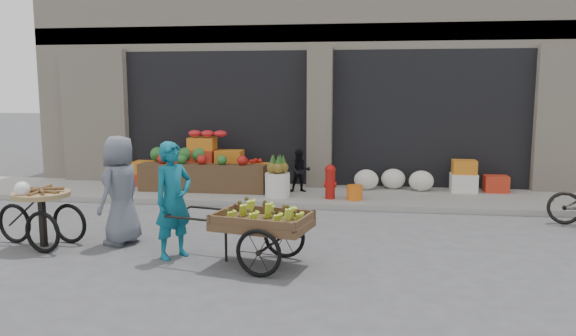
# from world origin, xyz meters

# --- Properties ---
(ground) EXTENTS (80.00, 80.00, 0.00)m
(ground) POSITION_xyz_m (0.00, 0.00, 0.00)
(ground) COLOR #424244
(ground) RESTS_ON ground
(sidewalk) EXTENTS (18.00, 2.20, 0.12)m
(sidewalk) POSITION_xyz_m (0.00, 4.10, 0.06)
(sidewalk) COLOR gray
(sidewalk) RESTS_ON ground
(building) EXTENTS (14.00, 6.45, 7.00)m
(building) POSITION_xyz_m (0.00, 8.03, 3.37)
(building) COLOR beige
(building) RESTS_ON ground
(fruit_display) EXTENTS (3.10, 1.12, 1.24)m
(fruit_display) POSITION_xyz_m (-2.48, 4.38, 0.67)
(fruit_display) COLOR red
(fruit_display) RESTS_ON sidewalk
(pineapple_bin) EXTENTS (0.52, 0.52, 0.50)m
(pineapple_bin) POSITION_xyz_m (-0.75, 3.60, 0.37)
(pineapple_bin) COLOR silver
(pineapple_bin) RESTS_ON sidewalk
(fire_hydrant) EXTENTS (0.22, 0.22, 0.71)m
(fire_hydrant) POSITION_xyz_m (0.35, 3.55, 0.50)
(fire_hydrant) COLOR #A5140F
(fire_hydrant) RESTS_ON sidewalk
(orange_bucket) EXTENTS (0.32, 0.32, 0.30)m
(orange_bucket) POSITION_xyz_m (0.85, 3.50, 0.27)
(orange_bucket) COLOR orange
(orange_bucket) RESTS_ON sidewalk
(right_bay_goods) EXTENTS (3.35, 0.60, 0.70)m
(right_bay_goods) POSITION_xyz_m (2.61, 4.70, 0.41)
(right_bay_goods) COLOR silver
(right_bay_goods) RESTS_ON sidewalk
(seated_person) EXTENTS (0.51, 0.43, 0.93)m
(seated_person) POSITION_xyz_m (-0.35, 4.20, 0.58)
(seated_person) COLOR black
(seated_person) RESTS_ON sidewalk
(banana_cart) EXTENTS (2.25, 1.28, 0.89)m
(banana_cart) POSITION_xyz_m (-0.32, -0.56, 0.64)
(banana_cart) COLOR brown
(banana_cart) RESTS_ON ground
(vendor_woman) EXTENTS (0.67, 0.72, 1.65)m
(vendor_woman) POSITION_xyz_m (-1.57, -0.37, 0.82)
(vendor_woman) COLOR #0F5C73
(vendor_woman) RESTS_ON ground
(tricycle_cart) EXTENTS (1.46, 0.99, 0.95)m
(tricycle_cart) POSITION_xyz_m (-3.73, -0.13, 0.57)
(tricycle_cart) COLOR #9E7F51
(tricycle_cart) RESTS_ON ground
(vendor_grey) EXTENTS (0.69, 0.91, 1.67)m
(vendor_grey) POSITION_xyz_m (-2.62, 0.19, 0.83)
(vendor_grey) COLOR slate
(vendor_grey) RESTS_ON ground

